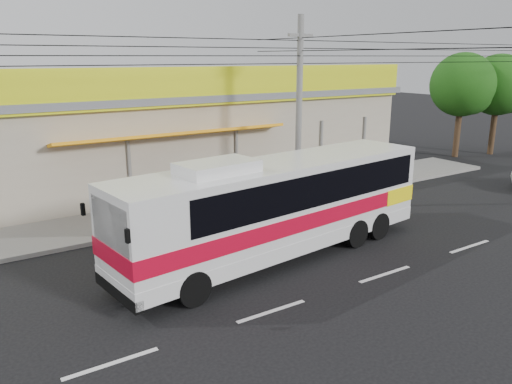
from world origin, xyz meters
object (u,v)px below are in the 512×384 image
(tree_near, at_px, (464,87))
(tree_far, at_px, (500,87))
(motorbike_red, at_px, (120,220))
(coach_bus, at_px, (283,201))
(utility_pole, at_px, (300,51))

(tree_near, distance_m, tree_far, 2.76)
(motorbike_red, xyz_separation_m, tree_near, (22.52, 2.72, 3.70))
(coach_bus, bearing_deg, tree_far, 9.91)
(coach_bus, height_order, tree_near, tree_near)
(tree_far, bearing_deg, motorbike_red, -175.38)
(utility_pole, bearing_deg, coach_bus, -132.62)
(tree_far, bearing_deg, coach_bus, -163.33)
(motorbike_red, distance_m, utility_pole, 9.31)
(motorbike_red, height_order, tree_near, tree_near)
(coach_bus, height_order, motorbike_red, coach_bus)
(coach_bus, distance_m, utility_pole, 6.94)
(tree_near, bearing_deg, utility_pole, -168.02)
(utility_pole, xyz_separation_m, tree_near, (15.18, 3.22, -2.00))
(coach_bus, bearing_deg, utility_pole, 40.62)
(tree_near, bearing_deg, motorbike_red, -173.12)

